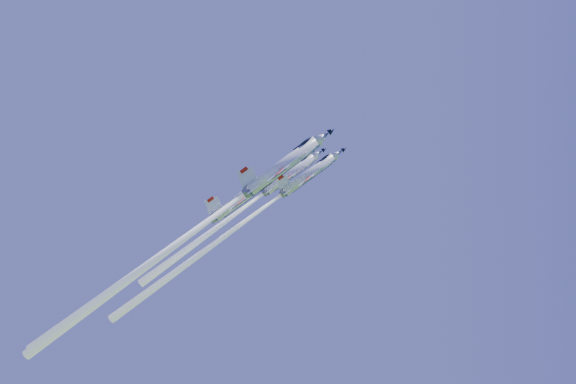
% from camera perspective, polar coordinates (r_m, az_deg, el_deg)
% --- Properties ---
extents(jet_lead, '(37.16, 13.76, 34.18)m').
position_cam_1_polar(jet_lead, '(111.74, -4.79, -3.31)').
color(jet_lead, white).
extents(jet_left, '(31.11, 10.76, 28.04)m').
position_cam_1_polar(jet_left, '(116.16, -4.45, -1.79)').
color(jet_left, white).
extents(jet_right, '(44.65, 16.19, 40.80)m').
position_cam_1_polar(jet_right, '(104.18, -8.70, -3.70)').
color(jet_right, white).
extents(jet_slot, '(41.23, 14.97, 37.69)m').
position_cam_1_polar(jet_slot, '(112.51, -10.97, -5.48)').
color(jet_slot, white).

